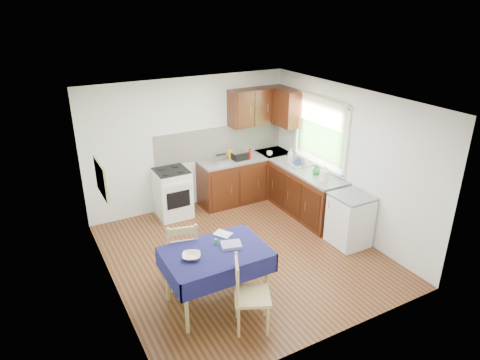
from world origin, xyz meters
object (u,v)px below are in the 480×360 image
sandwich_press (239,155)px  dish_rack (300,164)px  kettle (324,174)px  toaster (221,159)px  chair_far (182,252)px  dining_table (216,258)px  chair_near (248,293)px

sandwich_press → dish_rack: (0.85, -0.82, -0.06)m
kettle → dish_rack: bearing=83.8°
toaster → kettle: kettle is taller
chair_far → kettle: kettle is taller
chair_far → kettle: bearing=-158.4°
chair_far → sandwich_press: 2.88m
toaster → dining_table: bearing=-137.2°
chair_near → sandwich_press: (1.62, 3.21, 0.46)m
chair_near → kettle: bearing=-31.4°
dining_table → dish_rack: size_ratio=3.29×
chair_far → toaster: 2.60m
dining_table → dish_rack: (2.61, 1.78, 0.22)m
kettle → sandwich_press: bearing=115.1°
dining_table → toaster: (1.35, 2.58, 0.29)m
chair_near → kettle: (2.39, 1.59, 0.50)m
dining_table → chair_far: chair_far is taller
kettle → dining_table: bearing=-158.9°
sandwich_press → chair_far: bearing=-143.5°
sandwich_press → kettle: bearing=-73.6°
dining_table → dish_rack: bearing=42.0°
dining_table → toaster: bearing=70.0°
chair_far → chair_near: (0.38, -1.19, -0.02)m
dining_table → chair_near: size_ratio=1.35×
dish_rack → kettle: bearing=-106.2°
chair_near → dining_table: bearing=37.4°
chair_far → dish_rack: 3.12m
toaster → dish_rack: bearing=-52.0°
dining_table → dish_rack: 3.17m
sandwich_press → toaster: bearing=173.6°
dining_table → kettle: (2.52, 0.98, 0.32)m
dish_rack → toaster: bearing=137.5°
sandwich_press → kettle: kettle is taller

